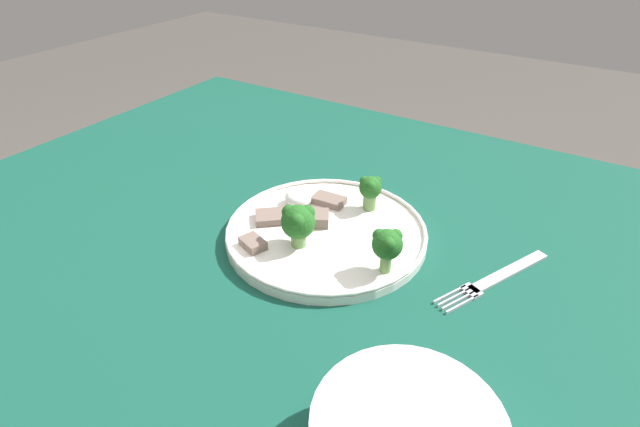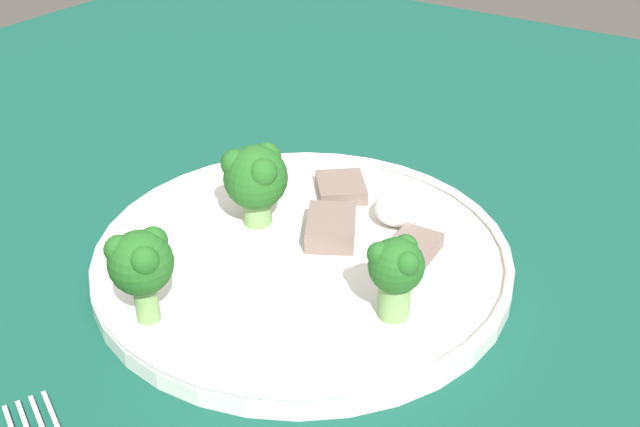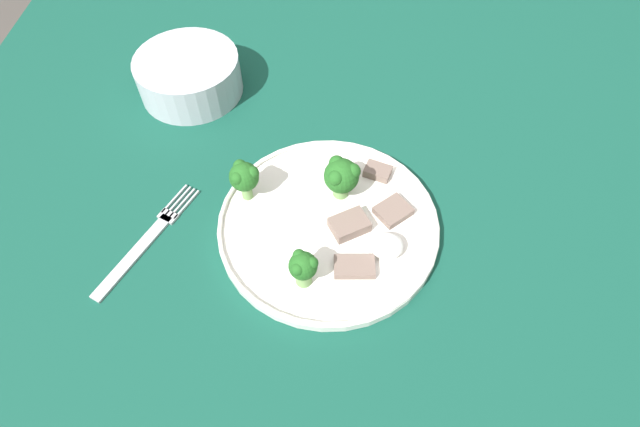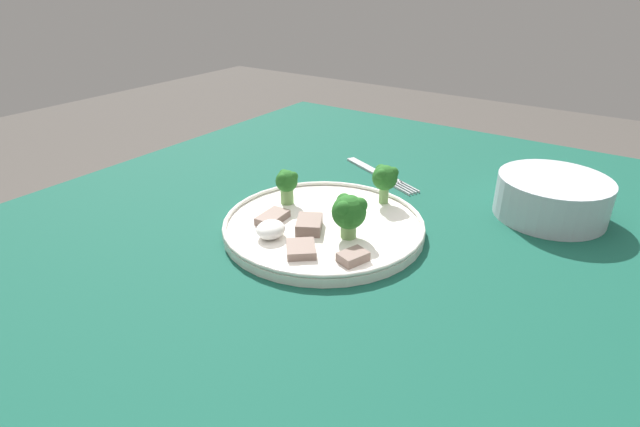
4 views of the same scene
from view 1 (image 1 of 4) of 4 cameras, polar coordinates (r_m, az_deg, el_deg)
name	(u,v)px [view 1 (image 1 of 4)]	position (r m, az deg, el deg)	size (l,w,h in m)	color
table	(284,313)	(0.72, -4.12, -11.25)	(1.21, 1.09, 0.74)	#114738
dinner_plate	(326,232)	(0.69, 0.72, -2.13)	(0.28, 0.28, 0.02)	white
fork	(495,279)	(0.66, 19.41, -7.04)	(0.10, 0.18, 0.00)	#B2B2B7
broccoli_floret_near_rim_left	(298,222)	(0.64, -2.51, -0.95)	(0.05, 0.05, 0.06)	#709E56
broccoli_floret_center_left	(387,244)	(0.60, 7.70, -3.53)	(0.04, 0.04, 0.06)	#709E56
broccoli_floret_back_left	(370,189)	(0.73, 5.78, 2.80)	(0.03, 0.03, 0.05)	#709E56
meat_slice_front_slice	(313,218)	(0.70, -0.85, -0.52)	(0.06, 0.05, 0.02)	#756056
meat_slice_middle_slice	(253,243)	(0.66, -7.68, -3.39)	(0.04, 0.03, 0.01)	#756056
meat_slice_rear_slice	(329,200)	(0.75, 1.03, 1.53)	(0.05, 0.03, 0.01)	#756056
meat_slice_edge_slice	(270,217)	(0.71, -5.72, -0.40)	(0.05, 0.05, 0.01)	#756056
sauce_dollop	(298,198)	(0.74, -2.54, 1.77)	(0.04, 0.04, 0.02)	white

